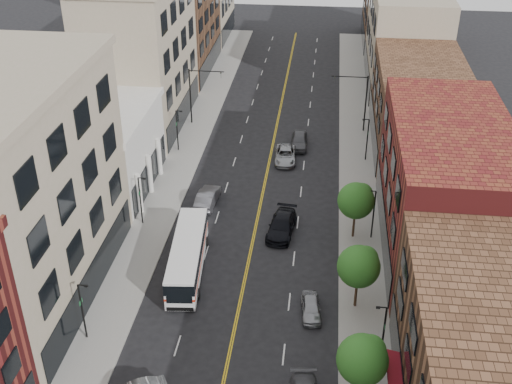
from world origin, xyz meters
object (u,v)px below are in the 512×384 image
at_px(car_lane_b, 285,155).
at_px(car_lane_a, 282,226).
at_px(car_lane_behind, 208,197).
at_px(car_lane_c, 299,141).
at_px(car_parked_far, 311,308).
at_px(city_bus, 187,254).

bearing_deg(car_lane_b, car_lane_a, -90.30).
distance_m(car_lane_behind, car_lane_c, 16.70).
distance_m(car_parked_far, car_lane_c, 30.13).
distance_m(car_lane_a, car_lane_b, 14.94).
distance_m(car_lane_behind, car_lane_a, 9.05).
distance_m(city_bus, car_lane_c, 26.81).
bearing_deg(car_lane_c, car_lane_b, -110.54).
distance_m(city_bus, car_lane_a, 10.24).
distance_m(car_parked_far, car_lane_a, 11.75).
bearing_deg(car_lane_b, car_lane_c, 66.80).
height_order(car_lane_b, car_lane_c, car_lane_c).
distance_m(car_lane_a, car_lane_c, 18.73).
xyz_separation_m(car_parked_far, car_lane_a, (-3.23, 11.29, 0.17)).
relative_size(car_lane_behind, car_lane_b, 0.96).
bearing_deg(car_lane_behind, car_lane_a, 155.01).
bearing_deg(car_lane_a, car_lane_behind, 157.51).
relative_size(car_lane_behind, car_lane_c, 1.03).
bearing_deg(car_parked_far, car_lane_b, 92.77).
distance_m(car_parked_far, car_lane_b, 26.52).
relative_size(car_parked_far, car_lane_behind, 0.76).
bearing_deg(car_lane_a, car_lane_c, 94.49).
bearing_deg(car_lane_b, car_lane_behind, -127.40).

